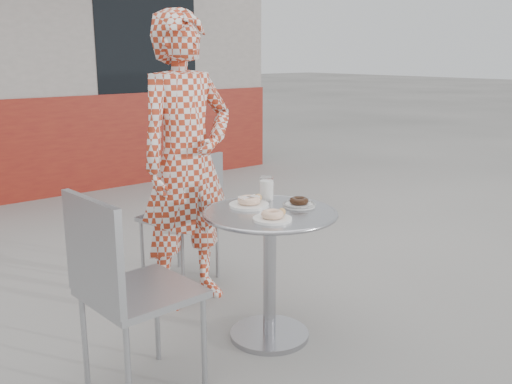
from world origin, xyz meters
TOP-DOWN VIEW (x-y plane):
  - ground at (0.00, 0.00)m, footprint 60.00×60.00m
  - bistro_table at (0.02, -0.02)m, footprint 0.66×0.66m
  - chair_far at (0.08, 0.90)m, footprint 0.48×0.49m
  - chair_left at (-0.71, -0.04)m, footprint 0.45×0.44m
  - seated_person at (-0.03, 0.64)m, footprint 0.62×0.43m
  - plate_far at (0.00, 0.12)m, footprint 0.20×0.20m
  - plate_near at (-0.07, -0.14)m, footprint 0.18×0.18m
  - plate_checker at (0.20, -0.04)m, footprint 0.17×0.17m
  - milk_cup at (0.16, 0.16)m, footprint 0.08×0.08m

SIDE VIEW (x-z plane):
  - ground at x=0.00m, z-range 0.00..0.00m
  - chair_far at x=0.08m, z-range -0.16..0.66m
  - chair_left at x=-0.71m, z-range -0.17..0.72m
  - bistro_table at x=0.02m, z-range 0.17..0.84m
  - plate_checker at x=0.20m, z-range 0.66..0.70m
  - plate_near at x=-0.07m, z-range 0.66..0.71m
  - plate_far at x=0.00m, z-range 0.66..0.72m
  - milk_cup at x=0.16m, z-range 0.66..0.79m
  - seated_person at x=-0.03m, z-range 0.00..1.65m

